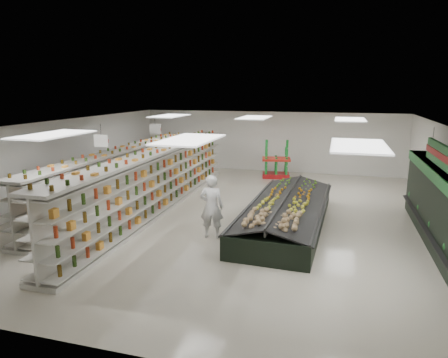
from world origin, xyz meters
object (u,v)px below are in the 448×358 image
(gondola_left, at_px, (123,176))
(produce_island, at_px, (286,211))
(shopper_background, at_px, (166,166))
(gondola_center, at_px, (158,183))
(soda_endcap, at_px, (276,161))
(shopper_main, at_px, (212,207))

(gondola_left, distance_m, produce_island, 6.95)
(gondola_left, bearing_deg, shopper_background, 79.88)
(shopper_background, bearing_deg, gondola_left, 162.29)
(produce_island, bearing_deg, gondola_center, 174.91)
(gondola_left, bearing_deg, soda_endcap, 46.09)
(gondola_left, height_order, shopper_main, gondola_left)
(gondola_center, bearing_deg, soda_endcap, 62.71)
(gondola_center, xyz_separation_m, shopper_main, (2.76, -2.18, -0.05))
(produce_island, xyz_separation_m, shopper_main, (-2.02, -1.76, 0.51))
(gondola_left, xyz_separation_m, shopper_background, (0.52, 3.04, -0.13))
(shopper_main, bearing_deg, gondola_left, -40.29)
(shopper_main, relative_size, shopper_background, 1.20)
(soda_endcap, bearing_deg, gondola_center, -116.80)
(gondola_center, relative_size, shopper_background, 7.98)
(gondola_center, distance_m, soda_endcap, 7.46)
(produce_island, distance_m, soda_endcap, 7.24)
(produce_island, xyz_separation_m, soda_endcap, (-1.41, 7.09, 0.40))
(gondola_left, height_order, produce_island, gondola_left)
(produce_island, bearing_deg, shopper_main, -138.94)
(produce_island, relative_size, soda_endcap, 3.86)
(gondola_left, relative_size, shopper_background, 7.31)
(gondola_center, height_order, shopper_main, gondola_center)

